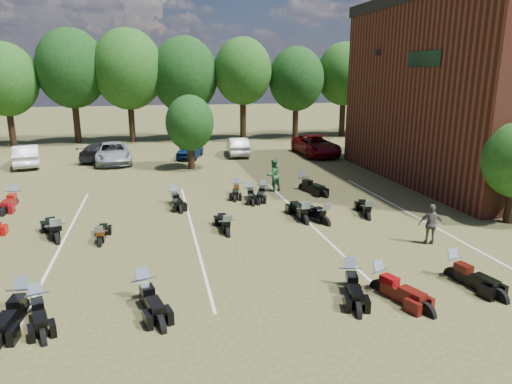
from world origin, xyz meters
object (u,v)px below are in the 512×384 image
object	(u,v)px
car_4	(190,150)
person_grey	(431,224)
motorcycle_3	(145,300)
person_green	(273,175)

from	to	relation	value
car_4	person_grey	world-z (taller)	person_grey
car_4	motorcycle_3	size ratio (longest dim) A/B	1.59
car_4	motorcycle_3	bearing A→B (deg)	-79.95
person_green	motorcycle_3	distance (m)	13.16
car_4	person_grey	distance (m)	21.56
person_green	car_4	bearing A→B (deg)	-94.32
car_4	person_green	distance (m)	11.76
person_grey	motorcycle_3	xyz separation A→B (m)	(-10.53, -2.20, -0.78)
car_4	motorcycle_3	xyz separation A→B (m)	(-3.12, -22.44, -0.64)
car_4	motorcycle_3	world-z (taller)	car_4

